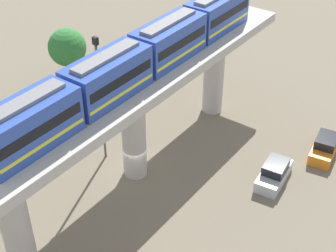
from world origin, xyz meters
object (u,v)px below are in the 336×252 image
(parked_car_silver, at_px, (274,173))
(parked_car_orange, at_px, (325,147))
(signal_post, at_px, (100,96))
(tree_near_viaduct, at_px, (67,47))
(train, at_px, (140,58))

(parked_car_silver, bearing_deg, parked_car_orange, 64.32)
(parked_car_orange, height_order, signal_post, signal_post)
(parked_car_orange, relative_size, tree_near_viaduct, 0.75)
(parked_car_silver, xyz_separation_m, tree_near_viaduct, (-24.50, 1.65, 3.21))
(tree_near_viaduct, distance_m, signal_post, 13.86)
(parked_car_orange, height_order, tree_near_viaduct, tree_near_viaduct)
(tree_near_viaduct, xyz_separation_m, signal_post, (11.57, -7.34, 2.13))
(train, xyz_separation_m, tree_near_viaduct, (-14.97, 6.38, -6.09))
(parked_car_orange, xyz_separation_m, tree_near_viaduct, (-26.41, -4.01, 3.21))
(parked_car_orange, bearing_deg, train, -146.85)
(train, relative_size, tree_near_viaduct, 4.64)
(train, height_order, signal_post, train)
(parked_car_orange, relative_size, parked_car_silver, 1.01)
(parked_car_silver, xyz_separation_m, signal_post, (-12.93, -5.69, 5.34))
(parked_car_silver, relative_size, signal_post, 0.40)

